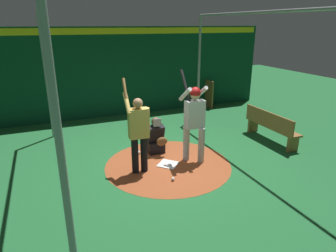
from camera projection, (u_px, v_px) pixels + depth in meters
The scene contains 13 objects.
ground_plane at pixel (168, 165), 6.91m from camera, with size 27.17×27.17×0.00m, color #216633.
dirt_circle at pixel (168, 164), 6.91m from camera, with size 2.91×2.91×0.01m, color #9E4C28.
home_plate at pixel (168, 164), 6.91m from camera, with size 0.42×0.42×0.01m, color white.
batter at pixel (194, 117), 6.75m from camera, with size 0.68×0.49×2.13m.
catcher at pixel (156, 139), 7.46m from camera, with size 0.58×0.40×0.94m.
visitor at pixel (138, 130), 6.28m from camera, with size 0.55×0.50×2.04m.
back_wall at pixel (119, 72), 10.26m from camera, with size 0.22×11.17×3.03m.
cage_frame at pixel (168, 62), 6.14m from camera, with size 6.02×4.78×3.39m.
bat_rack at pixel (208, 94), 11.64m from camera, with size 0.82×0.19×1.05m.
bench at pixel (271, 126), 8.16m from camera, with size 1.84×0.36×0.85m.
baseball_0 at pixel (173, 179), 6.18m from camera, with size 0.07×0.07×0.07m, color white.
baseball_1 at pixel (138, 151), 7.54m from camera, with size 0.07×0.07×0.07m, color white.
baseball_2 at pixel (139, 153), 7.45m from camera, with size 0.07×0.07×0.07m, color white.
Camera 1 is at (5.76, -2.41, 3.10)m, focal length 31.78 mm.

